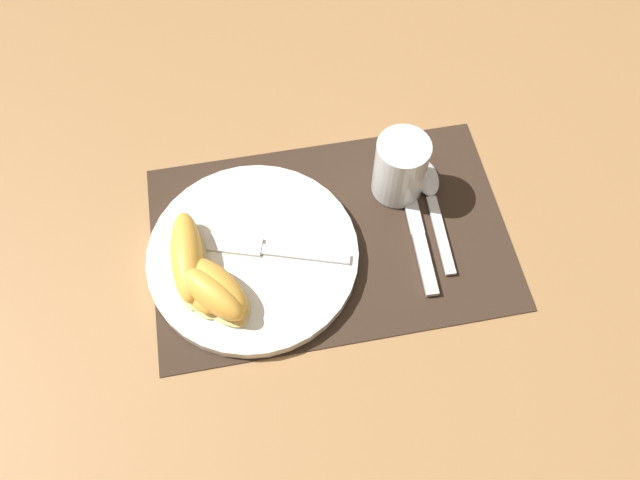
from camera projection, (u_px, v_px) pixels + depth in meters
The scene contains 11 objects.
ground_plane at pixel (330, 237), 0.85m from camera, with size 3.00×3.00×0.00m, color #A37547.
placemat at pixel (330, 237), 0.85m from camera, with size 0.48×0.31×0.00m.
plate at pixel (253, 255), 0.82m from camera, with size 0.28×0.28×0.02m.
juice_glass at pixel (400, 170), 0.85m from camera, with size 0.07×0.07×0.10m.
knife at pixel (416, 223), 0.85m from camera, with size 0.03×0.23×0.01m.
spoon at pixel (430, 192), 0.87m from camera, with size 0.04×0.18×0.01m.
fork at pixel (268, 250), 0.81m from camera, with size 0.18×0.08×0.00m.
citrus_wedge_0 at pixel (187, 258), 0.79m from camera, with size 0.05×0.13×0.05m.
citrus_wedge_1 at pixel (195, 278), 0.78m from camera, with size 0.08×0.12×0.03m.
citrus_wedge_2 at pixel (210, 294), 0.76m from camera, with size 0.11×0.11×0.05m.
citrus_wedge_3 at pixel (216, 287), 0.77m from camera, with size 0.10×0.11×0.04m.
Camera 1 is at (-0.09, -0.40, 0.74)m, focal length 35.00 mm.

